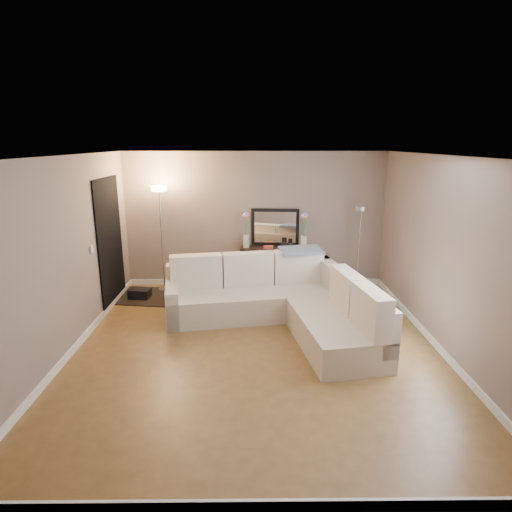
{
  "coord_description": "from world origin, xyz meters",
  "views": [
    {
      "loc": [
        -0.06,
        -5.42,
        2.77
      ],
      "look_at": [
        0.0,
        0.8,
        1.1
      ],
      "focal_mm": 30.0,
      "sensor_mm": 36.0,
      "label": 1
    }
  ],
  "objects_px": {
    "floor_lamp_unlit": "(360,232)",
    "sectional_sofa": "(281,301)",
    "console_table": "(270,265)",
    "floor_lamp_lit": "(161,218)"
  },
  "relations": [
    {
      "from": "floor_lamp_unlit",
      "to": "sectional_sofa",
      "type": "bearing_deg",
      "value": -136.75
    },
    {
      "from": "sectional_sofa",
      "to": "floor_lamp_unlit",
      "type": "xyz_separation_m",
      "value": [
        1.53,
        1.44,
        0.79
      ]
    },
    {
      "from": "sectional_sofa",
      "to": "console_table",
      "type": "distance_m",
      "value": 1.71
    },
    {
      "from": "console_table",
      "to": "floor_lamp_lit",
      "type": "distance_m",
      "value": 2.26
    },
    {
      "from": "console_table",
      "to": "floor_lamp_lit",
      "type": "xyz_separation_m",
      "value": [
        -2.04,
        -0.16,
        0.96
      ]
    },
    {
      "from": "sectional_sofa",
      "to": "floor_lamp_lit",
      "type": "distance_m",
      "value": 2.84
    },
    {
      "from": "sectional_sofa",
      "to": "floor_lamp_lit",
      "type": "bearing_deg",
      "value": 144.02
    },
    {
      "from": "sectional_sofa",
      "to": "console_table",
      "type": "relative_size",
      "value": 2.43
    },
    {
      "from": "sectional_sofa",
      "to": "floor_lamp_lit",
      "type": "xyz_separation_m",
      "value": [
        -2.14,
        1.55,
        1.04
      ]
    },
    {
      "from": "sectional_sofa",
      "to": "console_table",
      "type": "xyz_separation_m",
      "value": [
        -0.1,
        1.71,
        0.08
      ]
    }
  ]
}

